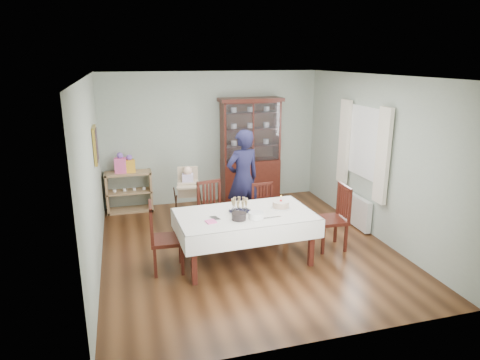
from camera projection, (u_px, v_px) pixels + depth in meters
name	position (u px, v px, depth m)	size (l,w,h in m)	color
floor	(247.00, 247.00, 6.92)	(5.00, 5.00, 0.00)	#593319
room_shell	(238.00, 138.00, 6.94)	(5.00, 5.00, 5.00)	#9EAA99
dining_table	(245.00, 237.00, 6.35)	(2.05, 1.23, 0.76)	#411910
china_cabinet	(250.00, 149.00, 8.90)	(1.30, 0.48, 2.18)	#411910
sideboard	(129.00, 192.00, 8.46)	(0.90, 0.38, 0.80)	tan
picture_frame	(95.00, 145.00, 6.63)	(0.04, 0.48, 0.58)	gold
window	(365.00, 143.00, 7.35)	(0.04, 1.02, 1.22)	white
curtain_left	(383.00, 156.00, 6.79)	(0.07, 0.30, 1.55)	silver
curtain_right	(344.00, 142.00, 7.93)	(0.07, 0.30, 1.55)	silver
radiator	(357.00, 211.00, 7.68)	(0.10, 0.80, 0.55)	white
chair_far_left	(214.00, 224.00, 7.11)	(0.53, 0.53, 0.99)	#411910
chair_far_right	(265.00, 220.00, 7.34)	(0.41, 0.41, 0.89)	#411910
chair_end_left	(166.00, 251.00, 6.09)	(0.48, 0.48, 1.02)	#411910
chair_end_right	(331.00, 230.00, 6.82)	(0.49, 0.49, 1.04)	#411910
woman	(243.00, 179.00, 7.58)	(0.65, 0.42, 1.77)	black
high_chair	(189.00, 203.00, 7.72)	(0.57, 0.57, 1.11)	black
champagne_tray	(240.00, 208.00, 6.30)	(0.34, 0.34, 0.20)	silver
birthday_cake	(281.00, 205.00, 6.46)	(0.29, 0.29, 0.20)	white
plate_stack_dark	(239.00, 216.00, 6.00)	(0.21, 0.21, 0.10)	black
plate_stack_white	(256.00, 215.00, 6.05)	(0.21, 0.21, 0.09)	white
napkin_stack	(211.00, 222.00, 5.92)	(0.13, 0.13, 0.02)	pink
cutlery	(212.00, 218.00, 6.05)	(0.12, 0.17, 0.01)	silver
cake_knife	(271.00, 217.00, 6.08)	(0.30, 0.03, 0.01)	silver
gift_bag_pink	(121.00, 164.00, 8.25)	(0.23, 0.17, 0.41)	pink
gift_bag_orange	(130.00, 164.00, 8.30)	(0.21, 0.15, 0.35)	#F6AC26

